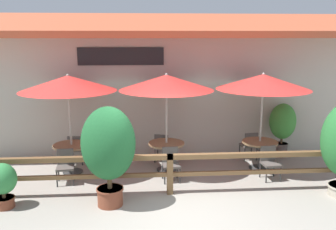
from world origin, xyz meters
TOP-DOWN VIEW (x-y plane):
  - ground_plane at (0.00, 0.00)m, footprint 60.00×60.00m
  - building_facade at (-0.00, 4.10)m, footprint 14.28×1.49m
  - patio_railing at (0.00, 1.05)m, footprint 10.40×0.14m
  - patio_umbrella_near at (-2.48, 2.62)m, footprint 2.48×2.48m
  - dining_table_near at (-2.48, 2.62)m, footprint 0.97×0.97m
  - chair_near_streetside at (-2.53, 1.92)m, footprint 0.46×0.46m
  - chair_near_wallside at (-2.49, 3.32)m, footprint 0.46×0.46m
  - patio_umbrella_middle at (0.03, 2.60)m, footprint 2.48×2.48m
  - dining_table_middle at (0.03, 2.60)m, footprint 0.97×0.97m
  - chair_middle_streetside at (0.09, 1.89)m, footprint 0.45×0.45m
  - chair_middle_wallside at (-0.04, 3.32)m, footprint 0.51×0.51m
  - patio_umbrella_far at (2.58, 2.55)m, footprint 2.48×2.48m
  - dining_table_far at (2.58, 2.55)m, footprint 0.97×0.97m
  - chair_far_streetside at (2.60, 1.79)m, footprint 0.46×0.46m
  - chair_far_wallside at (2.52, 3.30)m, footprint 0.47×0.47m
  - potted_plant_entrance_palm at (-1.33, 0.55)m, footprint 1.14×1.03m
  - potted_plant_broad_leaf at (-3.57, 0.60)m, footprint 0.60×0.54m
  - potted_plant_small_flowering at (3.58, 3.55)m, footprint 0.79×0.71m

SIDE VIEW (x-z plane):
  - ground_plane at x=0.00m, z-range 0.00..0.00m
  - chair_near_streetside at x=-2.53m, z-range 0.05..0.88m
  - chair_near_wallside at x=-2.49m, z-range 0.05..0.88m
  - chair_middle_streetside at x=0.09m, z-range 0.05..0.88m
  - chair_middle_wallside at x=-0.04m, z-range 0.05..0.88m
  - chair_far_streetside at x=2.60m, z-range 0.05..0.88m
  - chair_far_wallside at x=2.52m, z-range 0.05..0.88m
  - potted_plant_broad_leaf at x=-3.57m, z-range 0.07..1.05m
  - dining_table_near at x=-2.48m, z-range 0.23..1.01m
  - dining_table_middle at x=0.03m, z-range 0.23..1.01m
  - dining_table_far at x=2.58m, z-range 0.23..1.01m
  - patio_railing at x=0.00m, z-range 0.22..1.17m
  - potted_plant_small_flowering at x=3.58m, z-range 0.19..1.81m
  - potted_plant_entrance_palm at x=-1.33m, z-range 0.22..2.40m
  - building_facade at x=0.00m, z-range 0.05..4.28m
  - patio_umbrella_near at x=-2.48m, z-range 1.08..3.72m
  - patio_umbrella_middle at x=0.03m, z-range 1.08..3.72m
  - patio_umbrella_far at x=2.58m, z-range 1.08..3.72m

